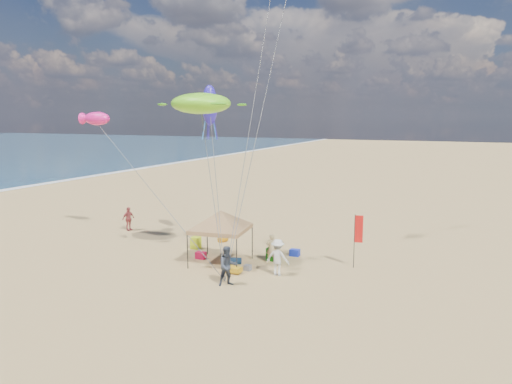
# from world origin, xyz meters

# --- Properties ---
(ground) EXTENTS (280.00, 280.00, 0.00)m
(ground) POSITION_xyz_m (0.00, 0.00, 0.00)
(ground) COLOR tan
(ground) RESTS_ON ground
(canopy_tent) EXTENTS (5.34, 5.34, 3.32)m
(canopy_tent) POSITION_xyz_m (-2.06, 3.04, 2.77)
(canopy_tent) COLOR black
(canopy_tent) RESTS_ON ground
(feather_flag) EXTENTS (0.43, 0.12, 2.84)m
(feather_flag) POSITION_xyz_m (4.74, 5.18, 1.91)
(feather_flag) COLOR black
(feather_flag) RESTS_ON ground
(cooler_red) EXTENTS (0.54, 0.38, 0.38)m
(cooler_red) POSITION_xyz_m (-3.47, 3.32, 0.19)
(cooler_red) COLOR #D91145
(cooler_red) RESTS_ON ground
(cooler_blue) EXTENTS (0.54, 0.38, 0.38)m
(cooler_blue) POSITION_xyz_m (1.09, 5.93, 0.19)
(cooler_blue) COLOR #1427AA
(cooler_blue) RESTS_ON ground
(bag_navy) EXTENTS (0.69, 0.54, 0.36)m
(bag_navy) POSITION_xyz_m (-1.27, 3.22, 0.18)
(bag_navy) COLOR #0D223A
(bag_navy) RESTS_ON ground
(bag_orange) EXTENTS (0.54, 0.69, 0.36)m
(bag_orange) POSITION_xyz_m (-4.01, 6.93, 0.18)
(bag_orange) COLOR #C37A0A
(bag_orange) RESTS_ON ground
(chair_green) EXTENTS (0.50, 0.50, 0.70)m
(chair_green) POSITION_xyz_m (0.21, 4.66, 0.35)
(chair_green) COLOR #197815
(chair_green) RESTS_ON ground
(chair_yellow) EXTENTS (0.50, 0.50, 0.70)m
(chair_yellow) POSITION_xyz_m (-4.81, 5.00, 0.35)
(chair_yellow) COLOR #C1DE18
(chair_yellow) RESTS_ON ground
(crate_grey) EXTENTS (0.34, 0.30, 0.28)m
(crate_grey) POSITION_xyz_m (-0.27, 2.54, 0.14)
(crate_grey) COLOR slate
(crate_grey) RESTS_ON ground
(beach_cart) EXTENTS (0.90, 0.50, 0.24)m
(beach_cart) POSITION_xyz_m (-0.77, 1.81, 0.20)
(beach_cart) COLOR #C49015
(beach_cart) RESTS_ON ground
(person_near_a) EXTENTS (0.68, 0.62, 1.55)m
(person_near_a) POSITION_xyz_m (0.31, 4.33, 0.78)
(person_near_a) COLOR tan
(person_near_a) RESTS_ON ground
(person_near_b) EXTENTS (1.15, 1.14, 1.87)m
(person_near_b) POSITION_xyz_m (-0.17, 0.17, 0.93)
(person_near_b) COLOR #333A46
(person_near_b) RESTS_ON ground
(person_near_c) EXTENTS (1.19, 0.70, 1.83)m
(person_near_c) POSITION_xyz_m (1.42, 2.44, 0.91)
(person_near_c) COLOR silver
(person_near_c) RESTS_ON ground
(person_far_a) EXTENTS (0.60, 1.03, 1.64)m
(person_far_a) POSITION_xyz_m (-11.39, 7.06, 0.82)
(person_far_a) COLOR #A43F40
(person_far_a) RESTS_ON ground
(turtle_kite) EXTENTS (3.51, 2.98, 1.05)m
(turtle_kite) POSITION_xyz_m (-2.77, 2.40, 8.41)
(turtle_kite) COLOR #71E11F
(turtle_kite) RESTS_ON ground
(fish_kite) EXTENTS (2.08, 1.48, 0.84)m
(fish_kite) POSITION_xyz_m (-11.81, 4.97, 7.63)
(fish_kite) COLOR #FF1B8A
(fish_kite) RESTS_ON ground
(squid_kite) EXTENTS (1.06, 1.06, 2.33)m
(squid_kite) POSITION_xyz_m (-4.24, 5.93, 8.40)
(squid_kite) COLOR #2A1EAF
(squid_kite) RESTS_ON ground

